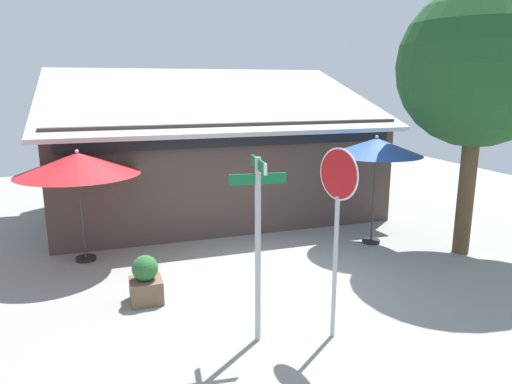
% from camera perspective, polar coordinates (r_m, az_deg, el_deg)
% --- Properties ---
extents(ground_plane, '(28.00, 28.00, 0.10)m').
position_cam_1_polar(ground_plane, '(9.69, 2.02, -11.10)').
color(ground_plane, gray).
extents(cafe_building, '(9.68, 5.79, 4.43)m').
position_cam_1_polar(cafe_building, '(14.51, -5.20, 3.68)').
color(cafe_building, '#473833').
rests_on(cafe_building, ground).
extents(street_sign_post, '(0.85, 0.91, 2.89)m').
position_cam_1_polar(street_sign_post, '(6.96, 0.24, -4.84)').
color(street_sign_post, '#A8AAB2').
rests_on(street_sign_post, ground).
extents(stop_sign, '(0.23, 0.76, 3.01)m').
position_cam_1_polar(stop_sign, '(7.08, 9.87, -1.96)').
color(stop_sign, '#A8AAB2').
rests_on(stop_sign, ground).
extents(patio_umbrella_crimson_left, '(2.66, 2.66, 2.53)m').
position_cam_1_polar(patio_umbrella_crimson_left, '(10.88, -20.85, 3.18)').
color(patio_umbrella_crimson_left, black).
rests_on(patio_umbrella_crimson_left, ground).
extents(patio_umbrella_royal_blue_center, '(2.21, 2.21, 2.71)m').
position_cam_1_polar(patio_umbrella_royal_blue_center, '(11.71, 14.43, 5.27)').
color(patio_umbrella_royal_blue_center, black).
rests_on(patio_umbrella_royal_blue_center, ground).
extents(shade_tree, '(3.97, 3.53, 6.05)m').
position_cam_1_polar(shade_tree, '(11.74, 26.71, 12.98)').
color(shade_tree, brown).
rests_on(shade_tree, ground).
extents(sidewalk_planter, '(0.57, 0.57, 0.89)m').
position_cam_1_polar(sidewalk_planter, '(8.92, -13.27, -10.49)').
color(sidewalk_planter, brown).
rests_on(sidewalk_planter, ground).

